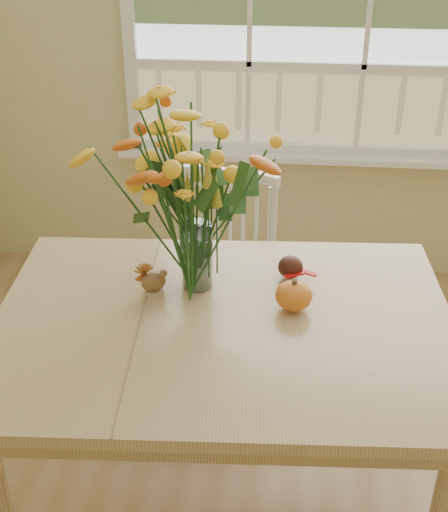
{
  "coord_description": "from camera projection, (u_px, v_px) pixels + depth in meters",
  "views": [
    {
      "loc": [
        -0.36,
        -1.11,
        2.01
      ],
      "look_at": [
        -0.52,
        0.63,
        0.99
      ],
      "focal_mm": 48.0,
      "sensor_mm": 36.0,
      "label": 1
    }
  ],
  "objects": [
    {
      "name": "dining_table",
      "position": [
        223.0,
        344.0,
        2.17
      ],
      "size": [
        1.49,
        1.1,
        0.77
      ],
      "rotation": [
        0.0,
        0.0,
        0.06
      ],
      "color": "tan",
      "rests_on": "floor"
    },
    {
      "name": "pumpkin",
      "position": [
        294.0,
        297.0,
        2.15
      ],
      "size": [
        0.12,
        0.12,
        0.09
      ],
      "primitive_type": "ellipsoid",
      "color": "#CA6317",
      "rests_on": "dining_table"
    },
    {
      "name": "windsor_chair",
      "position": [
        224.0,
        267.0,
        2.91
      ],
      "size": [
        0.49,
        0.47,
        0.9
      ],
      "rotation": [
        0.0,
        0.0,
        -0.2
      ],
      "color": "white",
      "rests_on": "floor"
    },
    {
      "name": "turkey_figurine",
      "position": [
        153.0,
        281.0,
        2.24
      ],
      "size": [
        0.1,
        0.09,
        0.1
      ],
      "rotation": [
        0.0,
        0.0,
        0.47
      ],
      "color": "#CCB78C",
      "rests_on": "dining_table"
    },
    {
      "name": "wall_back",
      "position": [
        368.0,
        21.0,
        3.19
      ],
      "size": [
        4.0,
        0.02,
        2.7
      ],
      "primitive_type": "cube",
      "color": "#D2C586",
      "rests_on": "floor"
    },
    {
      "name": "flower_vase",
      "position": [
        196.0,
        193.0,
        2.13
      ],
      "size": [
        0.48,
        0.48,
        0.57
      ],
      "color": "white",
      "rests_on": "dining_table"
    },
    {
      "name": "dark_gourd",
      "position": [
        290.0,
        268.0,
        2.32
      ],
      "size": [
        0.13,
        0.09,
        0.08
      ],
      "color": "#38160F",
      "rests_on": "dining_table"
    }
  ]
}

